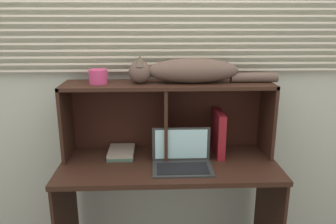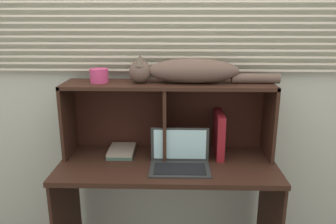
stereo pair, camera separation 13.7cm
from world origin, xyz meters
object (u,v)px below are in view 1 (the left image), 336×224
(book_stack, at_px, (121,152))
(laptop, at_px, (182,159))
(binder_upright, at_px, (218,133))
(cat, at_px, (188,71))
(small_basket, at_px, (98,77))

(book_stack, bearing_deg, laptop, -26.64)
(laptop, relative_size, binder_upright, 1.24)
(cat, height_order, book_stack, cat)
(book_stack, bearing_deg, binder_upright, 0.04)
(book_stack, height_order, small_basket, small_basket)
(laptop, height_order, book_stack, laptop)
(laptop, bearing_deg, book_stack, 153.36)
(cat, xyz_separation_m, book_stack, (-0.42, -0.00, -0.53))
(laptop, distance_m, book_stack, 0.42)
(cat, relative_size, binder_upright, 3.22)
(laptop, distance_m, binder_upright, 0.33)
(laptop, bearing_deg, small_basket, 159.16)
(small_basket, bearing_deg, binder_upright, 0.00)
(cat, relative_size, laptop, 2.60)
(laptop, xyz_separation_m, small_basket, (-0.50, 0.19, 0.47))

